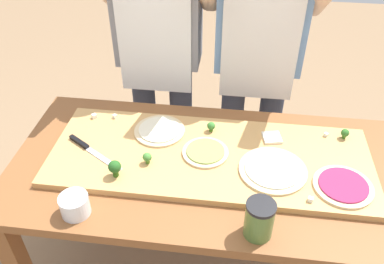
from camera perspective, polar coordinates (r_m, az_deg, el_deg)
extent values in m
cube|color=brown|center=(2.27, -15.79, -4.67)|extent=(0.07, 0.07, 0.73)
cube|color=brown|center=(2.22, 22.74, -7.84)|extent=(0.07, 0.07, 0.73)
cube|color=brown|center=(1.61, 2.67, -5.19)|extent=(1.60, 0.78, 0.04)
cube|color=tan|center=(1.61, 2.54, -3.55)|extent=(1.27, 0.49, 0.03)
cube|color=#B7BABF|center=(1.62, -12.43, -3.79)|extent=(0.18, 0.12, 0.00)
cube|color=black|center=(1.71, -15.72, -1.36)|extent=(0.10, 0.07, 0.02)
cylinder|color=beige|center=(1.60, 1.90, -2.92)|extent=(0.19, 0.19, 0.01)
cylinder|color=#899E4C|center=(1.60, 1.91, -2.70)|extent=(0.15, 0.15, 0.01)
cylinder|color=beige|center=(1.56, 11.39, -5.33)|extent=(0.26, 0.26, 0.01)
cylinder|color=silver|center=(1.55, 11.43, -5.12)|extent=(0.21, 0.21, 0.01)
cylinder|color=beige|center=(1.71, -4.62, 0.16)|extent=(0.22, 0.22, 0.01)
cylinder|color=beige|center=(1.71, -4.63, 0.37)|extent=(0.18, 0.18, 0.01)
cylinder|color=beige|center=(1.57, 20.63, -7.23)|extent=(0.22, 0.22, 0.01)
cylinder|color=#9E234C|center=(1.56, 20.70, -7.02)|extent=(0.18, 0.18, 0.01)
cube|color=silver|center=(1.70, 11.27, -0.80)|extent=(0.09, 0.09, 0.01)
cylinder|color=#2C5915|center=(1.53, -10.78, -5.71)|extent=(0.02, 0.02, 0.03)
sphere|color=#23561E|center=(1.51, -10.92, -4.86)|extent=(0.05, 0.05, 0.05)
cylinder|color=#487A23|center=(1.57, -6.32, -4.13)|extent=(0.02, 0.02, 0.02)
sphere|color=#427F33|center=(1.55, -6.37, -3.54)|extent=(0.04, 0.04, 0.04)
cylinder|color=#3F7220|center=(1.71, 2.72, 0.34)|extent=(0.02, 0.02, 0.02)
sphere|color=#38752D|center=(1.70, 2.74, 0.88)|extent=(0.03, 0.03, 0.03)
cylinder|color=#366618|center=(1.79, 20.75, -0.61)|extent=(0.01, 0.01, 0.02)
sphere|color=#2D6623|center=(1.78, 20.89, -0.11)|extent=(0.03, 0.03, 0.03)
cube|color=white|center=(1.84, -13.70, 2.20)|extent=(0.03, 0.03, 0.02)
cube|color=white|center=(1.48, 16.47, -9.17)|extent=(0.02, 0.02, 0.02)
cube|color=silver|center=(1.78, 18.48, -0.36)|extent=(0.02, 0.02, 0.02)
cube|color=silver|center=(1.82, -10.89, 2.21)|extent=(0.02, 0.02, 0.02)
cylinder|color=white|center=(1.46, -16.30, -9.92)|extent=(0.10, 0.10, 0.08)
cylinder|color=white|center=(1.47, -16.19, -10.31)|extent=(0.09, 0.09, 0.04)
cylinder|color=#517033|center=(1.34, 9.49, -12.29)|extent=(0.10, 0.10, 0.13)
cylinder|color=black|center=(1.29, 9.81, -10.33)|extent=(0.10, 0.10, 0.01)
cylinder|color=#333847|center=(2.31, -6.42, 0.42)|extent=(0.12, 0.12, 0.90)
cylinder|color=#333847|center=(2.27, -1.51, 0.03)|extent=(0.12, 0.12, 0.90)
cube|color=gray|center=(1.93, -4.96, 17.40)|extent=(0.40, 0.20, 0.55)
cube|color=white|center=(1.86, -5.49, 13.83)|extent=(0.34, 0.01, 0.60)
cylinder|color=#333847|center=(2.26, 5.48, -0.54)|extent=(0.12, 0.12, 0.90)
cylinder|color=#333847|center=(2.26, 10.53, -0.94)|extent=(0.12, 0.12, 0.90)
cube|color=#6689B2|center=(1.89, 10.00, 16.55)|extent=(0.40, 0.20, 0.55)
cube|color=silver|center=(1.82, 9.74, 12.89)|extent=(0.34, 0.01, 0.60)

